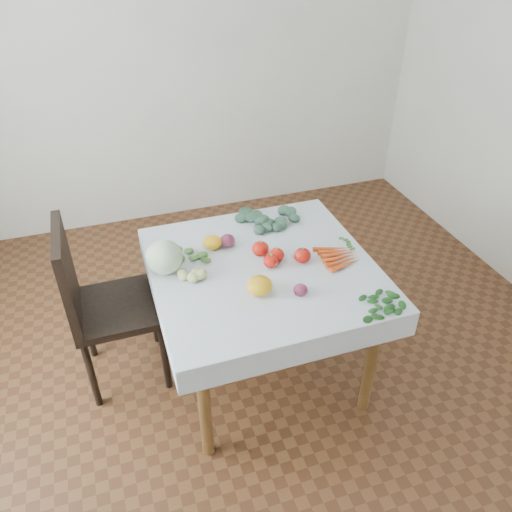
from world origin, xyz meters
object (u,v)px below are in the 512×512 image
Objects in this scene: table at (263,282)px; carrot_bunch at (339,256)px; cabbage at (164,257)px; heirloom_back at (212,242)px; chair at (97,299)px.

table is 0.42m from carrot_bunch.
table is 5.31× the size of cabbage.
heirloom_back is at bearing 24.15° from cabbage.
carrot_bunch is at bearing -11.75° from cabbage.
chair reaches higher than heirloom_back.
table is 9.66× the size of heirloom_back.
chair is 9.74× the size of heirloom_back.
heirloom_back is at bearing 152.97° from carrot_bunch.
table is at bearing -50.21° from heirloom_back.
cabbage reaches higher than table.
carrot_bunch is at bearing -9.04° from table.
table is at bearing -13.97° from cabbage.
carrot_bunch is (1.24, -0.30, 0.19)m from chair.
chair is 5.36× the size of cabbage.
chair is at bearing 164.49° from table.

